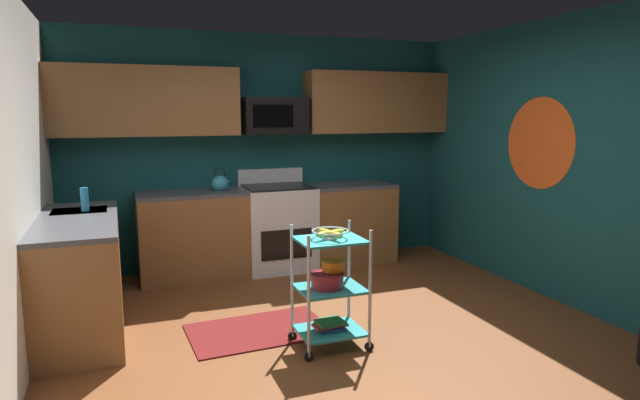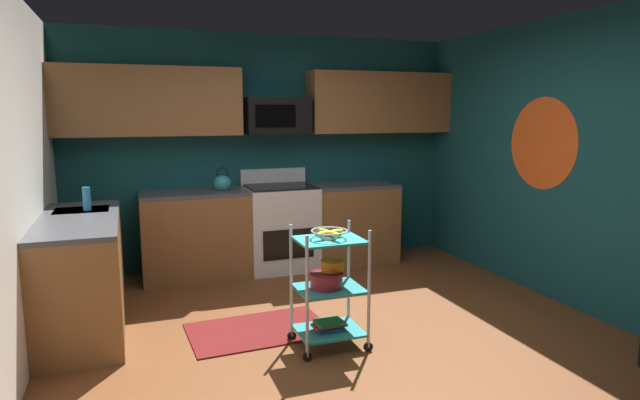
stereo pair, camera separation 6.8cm
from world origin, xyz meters
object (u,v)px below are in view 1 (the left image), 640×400
at_px(dish_soap_bottle, 85,199).
at_px(microwave, 274,116).
at_px(oven_range, 278,226).
at_px(fruit_bowl, 330,233).
at_px(rolling_cart, 330,288).
at_px(mixing_bowl_large, 327,280).
at_px(mixing_bowl_small, 333,265).
at_px(book_stack, 330,325).
at_px(kettle, 220,183).

bearing_deg(dish_soap_bottle, microwave, 25.53).
bearing_deg(oven_range, fruit_bowl, -95.80).
relative_size(microwave, rolling_cart, 0.77).
bearing_deg(dish_soap_bottle, mixing_bowl_large, -37.84).
bearing_deg(fruit_bowl, oven_range, 84.20).
bearing_deg(mixing_bowl_small, book_stack, -142.95).
bearing_deg(mixing_bowl_small, microwave, 85.38).
relative_size(book_stack, dish_soap_bottle, 1.31).
height_order(microwave, kettle, microwave).
bearing_deg(kettle, book_stack, -78.82).
relative_size(oven_range, dish_soap_bottle, 5.50).
bearing_deg(mixing_bowl_small, oven_range, 85.14).
xyz_separation_m(mixing_bowl_large, dish_soap_bottle, (-1.68, 1.30, 0.50)).
relative_size(mixing_bowl_small, dish_soap_bottle, 0.91).
relative_size(oven_range, microwave, 1.57).
height_order(microwave, mixing_bowl_large, microwave).
bearing_deg(book_stack, mixing_bowl_small, 37.05).
distance_m(kettle, dish_soap_bottle, 1.52).
bearing_deg(fruit_bowl, rolling_cart, -169.38).
relative_size(rolling_cart, fruit_bowl, 3.36).
distance_m(book_stack, dish_soap_bottle, 2.31).
distance_m(fruit_bowl, mixing_bowl_small, 0.26).
bearing_deg(dish_soap_bottle, kettle, 32.12).
height_order(mixing_bowl_large, mixing_bowl_small, mixing_bowl_small).
bearing_deg(book_stack, oven_range, 84.20).
distance_m(fruit_bowl, book_stack, 0.71).
bearing_deg(book_stack, rolling_cart, 0.00).
distance_m(oven_range, mixing_bowl_small, 2.10).
xyz_separation_m(rolling_cart, mixing_bowl_large, (-0.02, 0.00, 0.07)).
bearing_deg(rolling_cart, microwave, 84.48).
xyz_separation_m(mixing_bowl_small, dish_soap_bottle, (-1.74, 1.28, 0.40)).
xyz_separation_m(fruit_bowl, mixing_bowl_small, (0.04, 0.03, -0.26)).
bearing_deg(microwave, oven_range, -89.74).
xyz_separation_m(oven_range, kettle, (-0.63, -0.00, 0.52)).
distance_m(mixing_bowl_small, book_stack, 0.46).
xyz_separation_m(oven_range, book_stack, (-0.21, -2.12, -0.31)).
height_order(kettle, dish_soap_bottle, kettle).
bearing_deg(microwave, mixing_bowl_small, -94.62).
bearing_deg(dish_soap_bottle, mixing_bowl_small, -36.27).
bearing_deg(microwave, rolling_cart, -95.52).
distance_m(oven_range, kettle, 0.82).
xyz_separation_m(fruit_bowl, mixing_bowl_large, (-0.02, -0.00, -0.36)).
relative_size(microwave, kettle, 2.65).
distance_m(fruit_bowl, mixing_bowl_large, 0.36).
bearing_deg(rolling_cart, oven_range, 84.20).
height_order(fruit_bowl, kettle, kettle).
bearing_deg(mixing_bowl_large, dish_soap_bottle, 142.16).
height_order(fruit_bowl, mixing_bowl_large, fruit_bowl).
relative_size(microwave, dish_soap_bottle, 3.50).
relative_size(fruit_bowl, mixing_bowl_small, 1.49).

